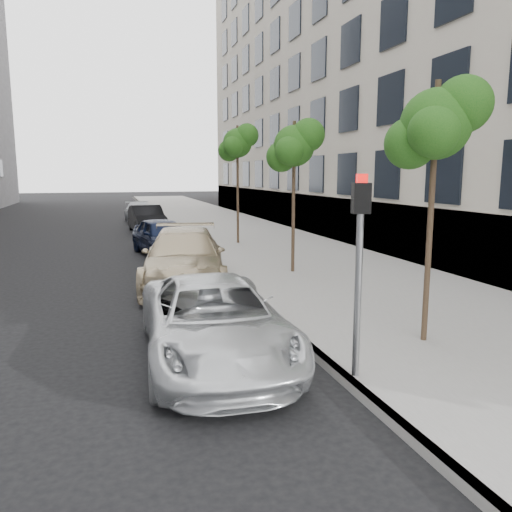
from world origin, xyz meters
name	(u,v)px	position (x,y,z in m)	size (l,w,h in m)	color
ground	(280,409)	(0.00, 0.00, 0.00)	(160.00, 160.00, 0.00)	black
sidewalk	(216,223)	(4.30, 24.00, 0.07)	(6.40, 72.00, 0.14)	gray
curb	(165,224)	(1.18, 24.00, 0.07)	(0.15, 72.00, 0.14)	#9E9B93
tree_near	(437,125)	(3.23, 1.50, 3.82)	(1.55, 1.35, 4.45)	#38281C
tree_mid	(295,146)	(3.23, 8.00, 3.81)	(1.57, 1.37, 4.45)	#38281C
tree_far	(238,143)	(3.23, 14.50, 4.25)	(1.57, 1.37, 4.90)	#38281C
signal_pole	(359,252)	(1.30, 0.43, 1.96)	(0.27, 0.23, 2.89)	#939699
minivan	(214,321)	(-0.46, 1.96, 0.66)	(2.19, 4.75, 1.32)	silver
suv	(184,258)	(-0.10, 7.58, 0.77)	(2.15, 5.29, 1.54)	tan
sedan_blue	(163,237)	(-0.10, 12.98, 0.70)	(1.66, 4.11, 1.40)	black
sedan_black	(147,219)	(-0.10, 20.60, 0.71)	(1.49, 4.28, 1.41)	black
sedan_rear	(140,212)	(-0.10, 26.36, 0.62)	(1.75, 4.30, 1.25)	#989BA0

